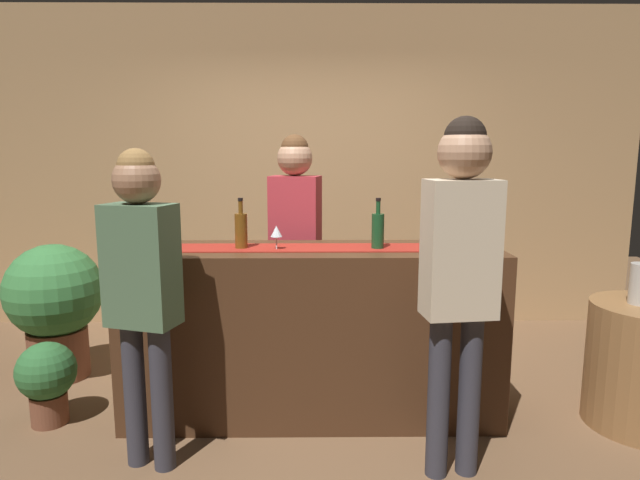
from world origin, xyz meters
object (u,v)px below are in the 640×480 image
Objects in this scene: wine_glass_mid_counter at (276,232)px; bartender at (295,229)px; potted_plant_small at (47,377)px; wine_bottle_green at (378,230)px; wine_glass_near_customer at (468,232)px; wine_bottle_amber at (241,230)px; customer_browsing at (142,278)px; potted_plant_tall at (55,301)px; customer_sipping at (460,259)px.

bartender is at bearing 82.12° from wine_glass_mid_counter.
wine_glass_mid_counter is 1.63m from potted_plant_small.
wine_glass_near_customer is at bearing -2.28° from wine_bottle_green.
customer_browsing reaches higher than wine_bottle_amber.
bartender reaches higher than potted_plant_tall.
wine_bottle_green is at bearing 2.49° from wine_glass_mid_counter.
customer_sipping is (0.83, -1.23, 0.04)m from bartender.
wine_glass_near_customer is 1.12m from wine_glass_mid_counter.
customer_browsing is at bearing -163.65° from wine_glass_near_customer.
wine_bottle_amber reaches higher than potted_plant_tall.
wine_glass_mid_counter is (-0.60, -0.03, -0.01)m from wine_bottle_green.
wine_glass_mid_counter is 0.64m from bartender.
wine_bottle_green is at bearing -1.04° from wine_bottle_amber.
wine_bottle_amber reaches higher than wine_glass_near_customer.
customer_sipping is 2.50m from potted_plant_small.
bartender reaches higher than wine_glass_mid_counter.
potted_plant_tall is at bearing 164.95° from wine_bottle_green.
potted_plant_tall is (-1.00, 1.14, -0.44)m from customer_browsing.
bartender is 3.44× the size of potted_plant_small.
customer_sipping is at bearing -29.50° from wine_bottle_amber.
potted_plant_small is (-2.29, 0.54, -0.83)m from customer_sipping.
customer_sipping is (0.92, -0.60, -0.04)m from wine_glass_mid_counter.
customer_browsing is 1.58m from potted_plant_tall.
potted_plant_small is (-2.50, -0.07, -0.86)m from wine_glass_near_customer.
customer_sipping reaches higher than potted_plant_tall.
wine_glass_near_customer is at bearing -12.68° from potted_plant_tall.
wine_glass_mid_counter is at bearing 55.88° from customer_browsing.
wine_glass_near_customer and wine_glass_mid_counter have the same top height.
potted_plant_small is (-1.97, -0.09, -0.87)m from wine_bottle_green.
wine_bottle_amber is 0.71m from customer_browsing.
bartender is at bearing 117.24° from customer_sipping.
customer_browsing is at bearing -156.40° from wine_bottle_green.
potted_plant_tall is 0.78m from potted_plant_small.
potted_plant_tall is (-2.23, 0.60, -0.60)m from wine_bottle_green.
customer_browsing reaches higher than wine_glass_near_customer.
wine_bottle_green is at bearing 40.53° from customer_browsing.
potted_plant_small is (-1.38, -0.06, -0.86)m from wine_glass_mid_counter.
wine_bottle_green is 0.53m from wine_glass_near_customer.
bartender is at bearing 74.76° from customer_browsing.
potted_plant_tall is at bearing 13.20° from bartender.
customer_sipping reaches higher than wine_bottle_amber.
wine_glass_near_customer is 0.15× the size of potted_plant_tall.
potted_plant_tall is (-1.42, 0.58, -0.60)m from wine_bottle_amber.
wine_glass_mid_counter is (-1.12, -0.00, 0.00)m from wine_glass_near_customer.
customer_browsing is at bearing -141.05° from wine_glass_mid_counter.
potted_plant_small is at bearing 165.85° from customer_browsing.
wine_bottle_green is 2.38m from potted_plant_tall.
bartender is (-1.04, 0.63, -0.08)m from wine_glass_near_customer.
customer_browsing is (-0.63, -0.51, -0.15)m from wine_glass_mid_counter.
wine_bottle_amber is 1.00× the size of wine_bottle_green.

